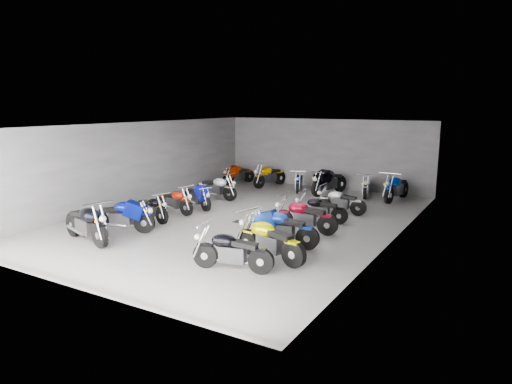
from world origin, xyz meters
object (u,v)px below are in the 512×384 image
Objects in this scene: motorcycle_right_f at (340,201)px; drain_grate at (238,222)px; motorcycle_left_b at (122,216)px; motorcycle_back_d at (329,182)px; motorcycle_back_f at (396,188)px; motorcycle_back_e at (366,186)px; motorcycle_right_c at (281,228)px; motorcycle_back_c at (299,181)px; motorcycle_left_f at (216,188)px; motorcycle_back_b at (269,176)px; motorcycle_right_d at (304,216)px; motorcycle_left_d at (174,201)px; motorcycle_left_c at (151,208)px; motorcycle_right_a at (232,251)px; motorcycle_right_e at (320,209)px; motorcycle_back_a at (238,174)px; motorcycle_right_b at (269,240)px; motorcycle_left_e at (197,196)px.

drain_grate is at bearing 135.99° from motorcycle_right_f.
motorcycle_back_d reaches higher than motorcycle_left_b.
motorcycle_back_d is at bearing 10.83° from motorcycle_back_f.
motorcycle_back_d is 1.22× the size of motorcycle_back_e.
motorcycle_right_f is 3.53m from motorcycle_back_e.
motorcycle_right_c is 1.19× the size of motorcycle_back_c.
motorcycle_left_f reaches higher than motorcycle_back_e.
motorcycle_back_b is 1.22× the size of motorcycle_back_c.
motorcycle_left_b is at bearing 116.57° from motorcycle_right_d.
motorcycle_back_d is at bearing 159.30° from motorcycle_back_c.
motorcycle_left_d is at bearing 98.90° from motorcycle_back_b.
motorcycle_back_e is at bearing -6.67° from motorcycle_right_c.
motorcycle_left_c is (-2.59, -1.38, 0.44)m from drain_grate.
motorcycle_right_a is 6.76m from motorcycle_right_f.
motorcycle_back_b is at bearing 35.70° from motorcycle_right_e.
motorcycle_left_d is at bearing 75.35° from motorcycle_back_d.
motorcycle_left_f is 1.04× the size of motorcycle_back_a.
motorcycle_left_c is at bearing 127.09° from motorcycle_right_f.
motorcycle_back_d reaches higher than motorcycle_right_c.
motorcycle_back_b is at bearing 11.26° from motorcycle_right_a.
motorcycle_right_b is at bearing 66.03° from motorcycle_left_b.
motorcycle_right_b is at bearing 78.31° from motorcycle_back_e.
motorcycle_right_c is at bearing -16.48° from motorcycle_right_a.
motorcycle_back_f reaches higher than motorcycle_right_a.
motorcycle_back_e is at bearing 128.10° from motorcycle_left_b.
motorcycle_left_d is 0.92× the size of motorcycle_right_d.
motorcycle_left_f is at bearing 136.38° from drain_grate.
motorcycle_right_c is at bearing -33.59° from drain_grate.
motorcycle_right_c is at bearing 117.02° from motorcycle_back_d.
motorcycle_back_c is at bearing -7.27° from motorcycle_back_e.
motorcycle_right_f is (4.88, 5.73, -0.06)m from motorcycle_left_b.
motorcycle_back_c is (-2.96, 4.68, -0.00)m from motorcycle_right_e.
motorcycle_right_a is at bearing 126.16° from motorcycle_back_b.
motorcycle_right_a reaches higher than motorcycle_left_c.
motorcycle_right_e is 5.02m from motorcycle_back_e.
motorcycle_right_d is at bearing 175.24° from motorcycle_right_e.
motorcycle_right_c is (4.90, -2.58, 0.05)m from motorcycle_left_e.
motorcycle_right_f is at bearing 167.85° from motorcycle_back_a.
motorcycle_left_b is 1.09× the size of motorcycle_left_c.
motorcycle_left_d is 1.03× the size of motorcycle_right_f.
motorcycle_back_c is 1.44m from motorcycle_back_d.
motorcycle_left_b reaches higher than drain_grate.
motorcycle_right_b is (5.39, -2.70, 0.06)m from motorcycle_left_d.
motorcycle_right_f is 0.86× the size of motorcycle_back_b.
motorcycle_right_b is at bearing -177.85° from motorcycle_right_d.
motorcycle_back_c is 0.77× the size of motorcycle_back_d.
drain_grate is 0.18× the size of motorcycle_left_c.
motorcycle_back_c is at bearing 170.82° from motorcycle_left_d.
motorcycle_left_e reaches higher than motorcycle_right_f.
motorcycle_left_e is 0.78× the size of motorcycle_back_d.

